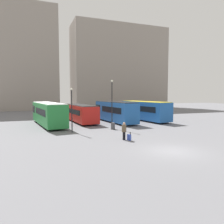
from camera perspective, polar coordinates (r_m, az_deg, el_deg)
name	(u,v)px	position (r m, az deg, el deg)	size (l,w,h in m)	color
ground_plane	(173,151)	(17.82, 15.58, -9.86)	(160.00, 160.00, 0.00)	slate
building_block_left	(23,59)	(69.61, -22.34, 12.73)	(19.36, 11.06, 29.44)	gray
building_block_right	(119,68)	(74.91, 1.85, 11.40)	(31.22, 11.32, 26.69)	gray
bus_0	(48,113)	(32.69, -16.36, -0.23)	(4.04, 12.45, 3.25)	#237A38
bus_1	(80,112)	(35.61, -8.41, -0.12)	(3.34, 11.45, 2.78)	red
bus_2	(115,111)	(34.76, 0.78, 0.23)	(3.39, 10.87, 3.28)	#1E56A3
bus_3	(145,110)	(37.45, 8.52, 0.48)	(3.93, 11.03, 3.26)	#1E56A3
traveler	(124,129)	(21.24, 3.17, -4.57)	(0.57, 0.57, 1.72)	black
suitcase	(129,137)	(21.23, 4.51, -6.59)	(0.30, 0.44, 0.82)	#334CB2
lamp_post_0	(72,106)	(25.72, -10.47, 1.54)	(0.28, 0.28, 5.16)	black
lamp_post_1	(112,100)	(28.06, -0.01, 3.03)	(0.28, 0.28, 6.26)	black
trash_bin	(113,126)	(27.69, 0.24, -3.68)	(0.52, 0.52, 0.85)	#47474C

